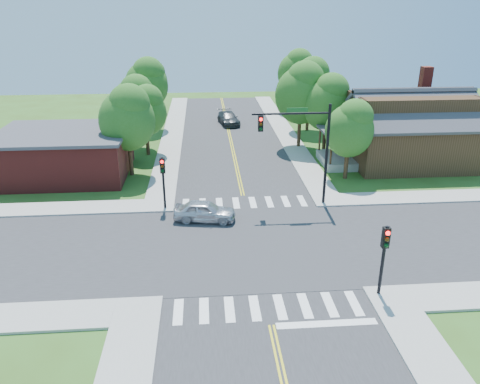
{
  "coord_description": "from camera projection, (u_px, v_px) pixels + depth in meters",
  "views": [
    {
      "loc": [
        -2.76,
        -24.41,
        13.53
      ],
      "look_at": [
        -0.57,
        3.0,
        2.2
      ],
      "focal_mm": 35.0,
      "sensor_mm": 36.0,
      "label": 1
    }
  ],
  "objects": [
    {
      "name": "car_silver",
      "position": [
        205.0,
        211.0,
        30.61
      ],
      "size": [
        2.92,
        4.56,
        1.38
      ],
      "primitive_type": "imported",
      "rotation": [
        0.0,
        0.0,
        1.41
      ],
      "color": "silver",
      "rests_on": "ground"
    },
    {
      "name": "signal_pole_se",
      "position": [
        385.0,
        248.0,
        22.08
      ],
      "size": [
        0.34,
        0.42,
        3.8
      ],
      "color": "black",
      "rests_on": "ground"
    },
    {
      "name": "road_ew",
      "position": [
        254.0,
        245.0,
        27.85
      ],
      "size": [
        90.0,
        10.0,
        0.04
      ],
      "primitive_type": "cube",
      "color": "#2D2D30",
      "rests_on": "ground"
    },
    {
      "name": "tree_e_d",
      "position": [
        297.0,
        71.0,
        58.9
      ],
      "size": [
        4.72,
        4.48,
        8.02
      ],
      "color": "#382314",
      "rests_on": "ground"
    },
    {
      "name": "tree_e_b",
      "position": [
        328.0,
        101.0,
        42.94
      ],
      "size": [
        4.42,
        4.2,
        7.51
      ],
      "color": "#382314",
      "rests_on": "ground"
    },
    {
      "name": "house_ne",
      "position": [
        408.0,
        126.0,
        40.82
      ],
      "size": [
        13.05,
        8.8,
        7.11
      ],
      "color": "#382513",
      "rests_on": "ground"
    },
    {
      "name": "sidewalk_nw",
      "position": [
        57.0,
        164.0,
        41.25
      ],
      "size": [
        40.0,
        40.0,
        0.14
      ],
      "color": "#9E9B93",
      "rests_on": "ground"
    },
    {
      "name": "tree_house",
      "position": [
        302.0,
        91.0,
        44.18
      ],
      "size": [
        4.94,
        4.69,
        8.4
      ],
      "color": "#382314",
      "rests_on": "ground"
    },
    {
      "name": "tree_e_a",
      "position": [
        351.0,
        127.0,
        36.63
      ],
      "size": [
        3.85,
        3.65,
        6.54
      ],
      "color": "#382314",
      "rests_on": "ground"
    },
    {
      "name": "building_nw",
      "position": [
        64.0,
        153.0,
        38.27
      ],
      "size": [
        10.4,
        8.4,
        3.73
      ],
      "color": "maroon",
      "rests_on": "ground"
    },
    {
      "name": "sidewalk_ne",
      "position": [
        404.0,
        156.0,
        43.57
      ],
      "size": [
        40.0,
        40.0,
        0.14
      ],
      "color": "#9E9B93",
      "rests_on": "ground"
    },
    {
      "name": "stop_bar",
      "position": [
        327.0,
        324.0,
        21.04
      ],
      "size": [
        4.6,
        0.45,
        0.09
      ],
      "primitive_type": "cube",
      "color": "white",
      "rests_on": "ground"
    },
    {
      "name": "road_ns",
      "position": [
        254.0,
        245.0,
        27.85
      ],
      "size": [
        10.0,
        90.0,
        0.04
      ],
      "primitive_type": "cube",
      "color": "#2D2D30",
      "rests_on": "ground"
    },
    {
      "name": "centerline",
      "position": [
        254.0,
        244.0,
        27.84
      ],
      "size": [
        0.3,
        90.0,
        0.01
      ],
      "color": "yellow",
      "rests_on": "ground"
    },
    {
      "name": "tree_bldg",
      "position": [
        146.0,
        109.0,
        42.43
      ],
      "size": [
        3.89,
        3.7,
        6.62
      ],
      "color": "#382314",
      "rests_on": "ground"
    },
    {
      "name": "car_dgrey",
      "position": [
        229.0,
        119.0,
        54.51
      ],
      "size": [
        3.58,
        5.46,
        1.39
      ],
      "primitive_type": "imported",
      "rotation": [
        0.0,
        0.0,
        0.17
      ],
      "color": "#303335",
      "rests_on": "ground"
    },
    {
      "name": "intersection_patch",
      "position": [
        254.0,
        245.0,
        27.86
      ],
      "size": [
        10.2,
        10.2,
        0.06
      ],
      "primitive_type": "cube",
      "color": "#2D2D30",
      "rests_on": "ground"
    },
    {
      "name": "signal_pole_nw",
      "position": [
        163.0,
        174.0,
        31.57
      ],
      "size": [
        0.34,
        0.42,
        3.8
      ],
      "color": "black",
      "rests_on": "ground"
    },
    {
      "name": "ground",
      "position": [
        254.0,
        245.0,
        27.86
      ],
      "size": [
        100.0,
        100.0,
        0.0
      ],
      "primitive_type": "plane",
      "color": "#36531A",
      "rests_on": "ground"
    },
    {
      "name": "tree_w_a",
      "position": [
        128.0,
        116.0,
        37.09
      ],
      "size": [
        4.46,
        4.24,
        7.59
      ],
      "color": "#382314",
      "rests_on": "ground"
    },
    {
      "name": "tree_e_c",
      "position": [
        310.0,
        83.0,
        50.24
      ],
      "size": [
        4.75,
        4.51,
        8.07
      ],
      "color": "#382314",
      "rests_on": "ground"
    },
    {
      "name": "crosswalk_north",
      "position": [
        244.0,
        203.0,
        33.56
      ],
      "size": [
        8.85,
        2.0,
        0.01
      ],
      "color": "white",
      "rests_on": "ground"
    },
    {
      "name": "tree_w_b",
      "position": [
        135.0,
        100.0,
        44.23
      ],
      "size": [
        4.24,
        4.02,
        7.2
      ],
      "color": "#382314",
      "rests_on": "ground"
    },
    {
      "name": "tree_w_c",
      "position": [
        147.0,
        82.0,
        50.78
      ],
      "size": [
        4.69,
        4.46,
        7.98
      ],
      "color": "#382314",
      "rests_on": "ground"
    },
    {
      "name": "signal_mast_ne",
      "position": [
        303.0,
        139.0,
        31.45
      ],
      "size": [
        5.3,
        0.42,
        7.2
      ],
      "color": "black",
      "rests_on": "ground"
    },
    {
      "name": "crosswalk_south",
      "position": [
        267.0,
        307.0,
        22.13
      ],
      "size": [
        8.85,
        2.0,
        0.01
      ],
      "color": "white",
      "rests_on": "ground"
    },
    {
      "name": "tree_w_d",
      "position": [
        153.0,
        78.0,
        59.35
      ],
      "size": [
        3.84,
        3.65,
        6.53
      ],
      "color": "#382314",
      "rests_on": "ground"
    }
  ]
}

